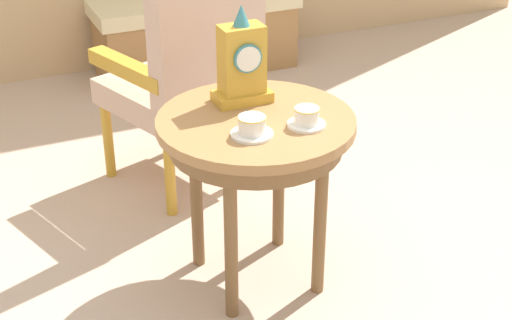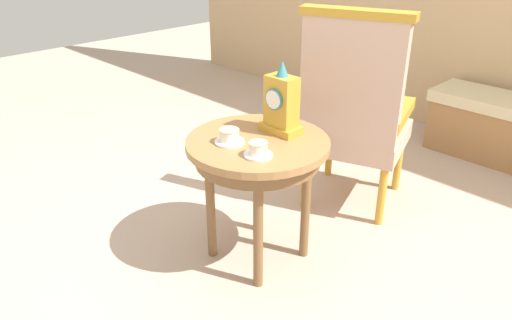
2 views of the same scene
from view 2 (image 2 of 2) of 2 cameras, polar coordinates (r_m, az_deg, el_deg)
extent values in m
plane|color=#BCA38E|center=(2.56, 0.70, -10.46)|extent=(10.00, 10.00, 0.00)
cylinder|color=#9E7042|center=(2.23, 0.26, 1.93)|extent=(0.65, 0.65, 0.03)
cylinder|color=brown|center=(2.25, 0.25, 0.70)|extent=(0.57, 0.57, 0.07)
cylinder|color=brown|center=(2.38, 5.76, -5.01)|extent=(0.04, 0.04, 0.59)
cylinder|color=brown|center=(2.57, 0.23, -2.41)|extent=(0.04, 0.04, 0.59)
cylinder|color=brown|center=(2.38, -5.28, -5.01)|extent=(0.04, 0.04, 0.59)
cylinder|color=brown|center=(2.18, 0.25, -8.13)|extent=(0.04, 0.04, 0.59)
cylinder|color=white|center=(2.19, -3.06, 2.11)|extent=(0.13, 0.13, 0.01)
cylinder|color=white|center=(2.18, -3.08, 2.89)|extent=(0.08, 0.08, 0.05)
torus|color=gold|center=(2.17, -3.10, 3.49)|extent=(0.09, 0.09, 0.00)
cylinder|color=white|center=(2.06, 0.24, 0.58)|extent=(0.12, 0.12, 0.01)
cylinder|color=white|center=(2.05, 0.24, 1.38)|extent=(0.08, 0.08, 0.05)
torus|color=gold|center=(2.04, 0.25, 1.98)|extent=(0.08, 0.08, 0.00)
cube|color=gold|center=(2.30, 2.88, 3.68)|extent=(0.19, 0.11, 0.04)
cube|color=gold|center=(2.25, 2.96, 6.81)|extent=(0.14, 0.09, 0.23)
cylinder|color=teal|center=(2.21, 2.07, 6.99)|extent=(0.10, 0.01, 0.10)
cylinder|color=white|center=(2.21, 1.97, 6.96)|extent=(0.08, 0.00, 0.08)
cone|color=teal|center=(2.21, 3.05, 10.48)|extent=(0.06, 0.06, 0.07)
cube|color=#CCA893|center=(2.90, 11.53, 2.80)|extent=(0.66, 0.66, 0.11)
cube|color=#CCA893|center=(2.57, 10.94, 8.78)|extent=(0.52, 0.26, 0.64)
cube|color=gold|center=(2.49, 11.62, 16.26)|extent=(0.56, 0.28, 0.04)
cube|color=gold|center=(2.79, 16.37, 5.05)|extent=(0.22, 0.46, 0.06)
cube|color=gold|center=(2.89, 7.41, 6.62)|extent=(0.22, 0.46, 0.06)
cylinder|color=gold|center=(3.15, 16.07, -0.37)|extent=(0.04, 0.04, 0.35)
cylinder|color=gold|center=(3.23, 8.47, 1.13)|extent=(0.04, 0.04, 0.35)
cylinder|color=gold|center=(2.76, 14.28, -4.03)|extent=(0.04, 0.04, 0.35)
cylinder|color=gold|center=(2.86, 5.70, -2.20)|extent=(0.04, 0.04, 0.35)
camera|label=1|loc=(2.46, -64.58, 16.36)|focal=54.86mm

